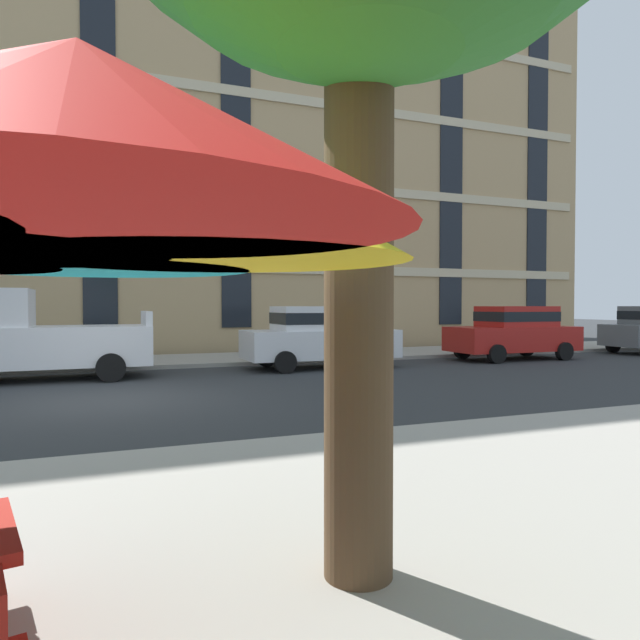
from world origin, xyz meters
TOP-DOWN VIEW (x-y plane):
  - ground_plane at (0.00, 0.00)m, footprint 120.00×120.00m
  - sidewalk_far at (0.00, 6.80)m, footprint 56.00×3.60m
  - apartment_building at (0.00, 14.99)m, footprint 41.87×12.08m
  - pickup_white at (-1.65, 3.70)m, footprint 5.10×2.12m
  - sedan_white at (5.82, 3.70)m, footprint 4.40×1.98m
  - sedan_red at (12.83, 3.70)m, footprint 4.40×1.98m

SIDE VIEW (x-z plane):
  - ground_plane at x=0.00m, z-range 0.00..0.00m
  - sidewalk_far at x=0.00m, z-range 0.00..0.12m
  - sedan_white at x=5.82m, z-range 0.06..1.84m
  - sedan_red at x=12.83m, z-range 0.06..1.84m
  - pickup_white at x=-1.65m, z-range -0.07..2.13m
  - apartment_building at x=0.00m, z-range 0.00..16.00m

